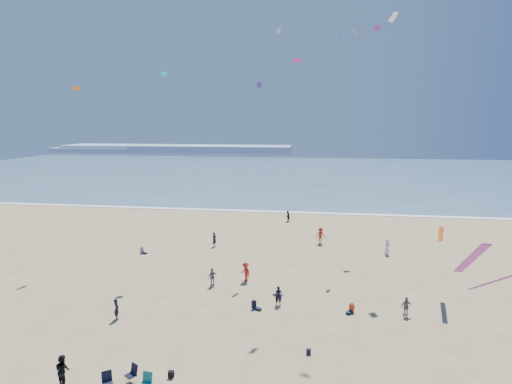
# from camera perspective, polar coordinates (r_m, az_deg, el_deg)

# --- Properties ---
(ocean) EXTENTS (220.00, 100.00, 0.06)m
(ocean) POSITION_cam_1_polar(r_m,az_deg,el_deg) (111.87, 5.30, 2.73)
(ocean) COLOR #476B84
(ocean) RESTS_ON ground
(surf_line) EXTENTS (220.00, 1.20, 0.08)m
(surf_line) POSITION_cam_1_polar(r_m,az_deg,el_deg) (62.66, 2.98, -2.85)
(surf_line) COLOR white
(surf_line) RESTS_ON ground
(headland_far) EXTENTS (110.00, 20.00, 3.20)m
(headland_far) POSITION_cam_1_polar(r_m,az_deg,el_deg) (197.44, -11.30, 6.11)
(headland_far) COLOR #7A8EA8
(headland_far) RESTS_ON ground
(headland_near) EXTENTS (40.00, 14.00, 2.00)m
(headland_near) POSITION_cam_1_polar(r_m,az_deg,el_deg) (209.76, -22.17, 5.62)
(headland_near) COLOR #7A8EA8
(headland_near) RESTS_ON ground
(standing_flyers) EXTENTS (36.38, 45.41, 1.91)m
(standing_flyers) POSITION_cam_1_polar(r_m,az_deg,el_deg) (29.86, 5.76, -15.83)
(standing_flyers) COLOR black
(standing_flyers) RESTS_ON ground
(seated_group) EXTENTS (21.97, 30.22, 0.84)m
(seated_group) POSITION_cam_1_polar(r_m,az_deg,el_deg) (27.54, -3.90, -19.22)
(seated_group) COLOR white
(seated_group) RESTS_ON ground
(chair_cluster) EXTENTS (2.74, 1.63, 1.00)m
(chair_cluster) POSITION_cam_1_polar(r_m,az_deg,el_deg) (24.06, -17.84, -24.20)
(chair_cluster) COLOR black
(chair_cluster) RESTS_ON ground
(black_backpack) EXTENTS (0.30, 0.22, 0.38)m
(black_backpack) POSITION_cam_1_polar(r_m,az_deg,el_deg) (24.49, -12.03, -24.11)
(black_backpack) COLOR black
(black_backpack) RESTS_ON ground
(navy_bag) EXTENTS (0.28, 0.18, 0.34)m
(navy_bag) POSITION_cam_1_polar(r_m,az_deg,el_deg) (26.13, 7.53, -21.66)
(navy_bag) COLOR black
(navy_bag) RESTS_ON ground
(kites_aloft) EXTENTS (41.21, 43.79, 31.02)m
(kites_aloft) POSITION_cam_1_polar(r_m,az_deg,el_deg) (29.36, 16.84, 10.47)
(kites_aloft) COLOR orange
(kites_aloft) RESTS_ON ground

